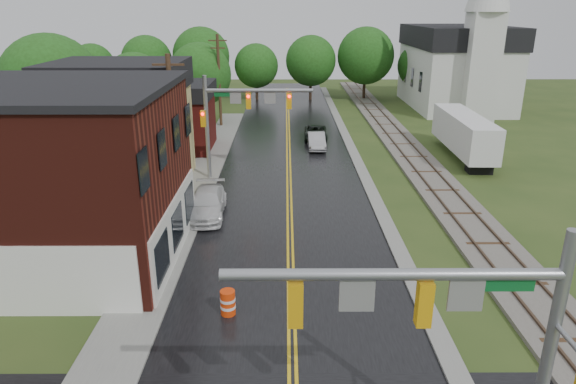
{
  "coord_description": "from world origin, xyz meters",
  "views": [
    {
      "loc": [
        -0.22,
        -7.43,
        11.43
      ],
      "look_at": [
        -0.12,
        14.54,
        3.5
      ],
      "focal_mm": 32.0,
      "sensor_mm": 36.0,
      "label": 1
    }
  ],
  "objects_px": {
    "church": "(460,58)",
    "pickup_white": "(207,204)",
    "tree_left_c": "(137,88)",
    "sedan_silver": "(316,141)",
    "semi_trailer": "(464,133)",
    "traffic_signal_near": "(457,325)",
    "tree_left_b": "(53,87)",
    "suv_dark": "(316,133)",
    "construction_barrel": "(228,303)",
    "utility_pole_c": "(219,79)",
    "utility_pole_b": "(173,129)",
    "tree_left_e": "(201,76)",
    "traffic_signal_far": "(238,109)",
    "brick_building": "(19,176)"
  },
  "relations": [
    {
      "from": "suv_dark",
      "to": "construction_barrel",
      "type": "relative_size",
      "value": 4.18
    },
    {
      "from": "sedan_silver",
      "to": "tree_left_c",
      "type": "bearing_deg",
      "value": 163.2
    },
    {
      "from": "utility_pole_c",
      "to": "sedan_silver",
      "type": "bearing_deg",
      "value": -43.76
    },
    {
      "from": "sedan_silver",
      "to": "utility_pole_c",
      "type": "bearing_deg",
      "value": 135.58
    },
    {
      "from": "utility_pole_b",
      "to": "construction_barrel",
      "type": "xyz_separation_m",
      "value": [
        4.3,
        -12.0,
        -4.2
      ]
    },
    {
      "from": "tree_left_c",
      "to": "suv_dark",
      "type": "distance_m",
      "value": 16.87
    },
    {
      "from": "tree_left_c",
      "to": "pickup_white",
      "type": "distance_m",
      "value": 21.98
    },
    {
      "from": "tree_left_e",
      "to": "traffic_signal_far",
      "type": "bearing_deg",
      "value": -74.11
    },
    {
      "from": "traffic_signal_near",
      "to": "tree_left_b",
      "type": "bearing_deg",
      "value": 125.49
    },
    {
      "from": "tree_left_e",
      "to": "sedan_silver",
      "type": "relative_size",
      "value": 1.99
    },
    {
      "from": "pickup_white",
      "to": "semi_trailer",
      "type": "distance_m",
      "value": 22.28
    },
    {
      "from": "church",
      "to": "tree_left_e",
      "type": "xyz_separation_m",
      "value": [
        -28.85,
        -7.84,
        -1.02
      ]
    },
    {
      "from": "tree_left_c",
      "to": "semi_trailer",
      "type": "bearing_deg",
      "value": -15.44
    },
    {
      "from": "utility_pole_c",
      "to": "tree_left_c",
      "type": "bearing_deg",
      "value": -149.8
    },
    {
      "from": "utility_pole_c",
      "to": "pickup_white",
      "type": "xyz_separation_m",
      "value": [
        2.0,
        -23.77,
        -3.98
      ]
    },
    {
      "from": "tree_left_c",
      "to": "sedan_silver",
      "type": "distance_m",
      "value": 17.34
    },
    {
      "from": "church",
      "to": "traffic_signal_near",
      "type": "distance_m",
      "value": 54.32
    },
    {
      "from": "semi_trailer",
      "to": "sedan_silver",
      "type": "bearing_deg",
      "value": 165.57
    },
    {
      "from": "church",
      "to": "tree_left_e",
      "type": "bearing_deg",
      "value": -164.8
    },
    {
      "from": "church",
      "to": "tree_left_b",
      "type": "height_order",
      "value": "church"
    },
    {
      "from": "traffic_signal_far",
      "to": "tree_left_e",
      "type": "xyz_separation_m",
      "value": [
        -5.38,
        18.9,
        -0.16
      ]
    },
    {
      "from": "brick_building",
      "to": "pickup_white",
      "type": "relative_size",
      "value": 2.82
    },
    {
      "from": "traffic_signal_near",
      "to": "tree_left_e",
      "type": "bearing_deg",
      "value": 105.68
    },
    {
      "from": "traffic_signal_far",
      "to": "suv_dark",
      "type": "distance_m",
      "value": 13.65
    },
    {
      "from": "tree_left_e",
      "to": "sedan_silver",
      "type": "distance_m",
      "value": 16.06
    },
    {
      "from": "construction_barrel",
      "to": "pickup_white",
      "type": "bearing_deg",
      "value": 102.67
    },
    {
      "from": "sedan_silver",
      "to": "semi_trailer",
      "type": "relative_size",
      "value": 0.39
    },
    {
      "from": "brick_building",
      "to": "utility_pole_c",
      "type": "distance_m",
      "value": 29.56
    },
    {
      "from": "utility_pole_c",
      "to": "suv_dark",
      "type": "bearing_deg",
      "value": -30.74
    },
    {
      "from": "tree_left_c",
      "to": "construction_barrel",
      "type": "height_order",
      "value": "tree_left_c"
    },
    {
      "from": "suv_dark",
      "to": "sedan_silver",
      "type": "distance_m",
      "value": 3.27
    },
    {
      "from": "brick_building",
      "to": "tree_left_c",
      "type": "relative_size",
      "value": 1.87
    },
    {
      "from": "traffic_signal_far",
      "to": "sedan_silver",
      "type": "distance_m",
      "value": 10.96
    },
    {
      "from": "tree_left_c",
      "to": "construction_barrel",
      "type": "xyz_separation_m",
      "value": [
        11.35,
        -29.9,
        -3.99
      ]
    },
    {
      "from": "traffic_signal_near",
      "to": "utility_pole_c",
      "type": "height_order",
      "value": "utility_pole_c"
    },
    {
      "from": "tree_left_c",
      "to": "church",
      "type": "bearing_deg",
      "value": 22.24
    },
    {
      "from": "traffic_signal_near",
      "to": "semi_trailer",
      "type": "relative_size",
      "value": 0.69
    },
    {
      "from": "tree_left_e",
      "to": "semi_trailer",
      "type": "bearing_deg",
      "value": -30.98
    },
    {
      "from": "utility_pole_c",
      "to": "tree_left_b",
      "type": "height_order",
      "value": "tree_left_b"
    },
    {
      "from": "traffic_signal_near",
      "to": "traffic_signal_far",
      "type": "relative_size",
      "value": 1.0
    },
    {
      "from": "tree_left_b",
      "to": "suv_dark",
      "type": "distance_m",
      "value": 21.99
    },
    {
      "from": "sedan_silver",
      "to": "suv_dark",
      "type": "bearing_deg",
      "value": 87.34
    },
    {
      "from": "traffic_signal_far",
      "to": "suv_dark",
      "type": "height_order",
      "value": "traffic_signal_far"
    },
    {
      "from": "utility_pole_b",
      "to": "sedan_silver",
      "type": "distance_m",
      "value": 16.58
    },
    {
      "from": "sedan_silver",
      "to": "construction_barrel",
      "type": "distance_m",
      "value": 25.67
    },
    {
      "from": "tree_left_c",
      "to": "tree_left_b",
      "type": "bearing_deg",
      "value": -116.56
    },
    {
      "from": "traffic_signal_near",
      "to": "tree_left_c",
      "type": "xyz_separation_m",
      "value": [
        -17.32,
        37.9,
        -0.46
      ]
    },
    {
      "from": "traffic_signal_near",
      "to": "utility_pole_b",
      "type": "bearing_deg",
      "value": 117.19
    },
    {
      "from": "church",
      "to": "pickup_white",
      "type": "relative_size",
      "value": 3.94
    },
    {
      "from": "tree_left_b",
      "to": "construction_barrel",
      "type": "height_order",
      "value": "tree_left_b"
    }
  ]
}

